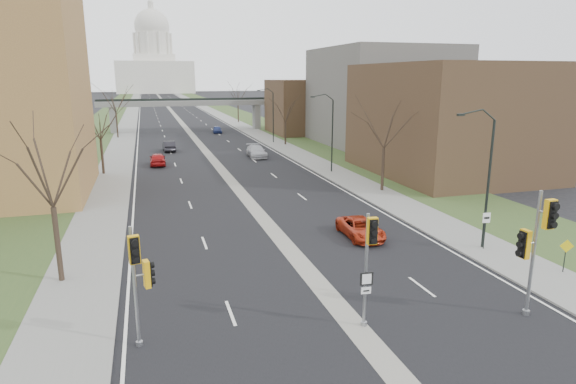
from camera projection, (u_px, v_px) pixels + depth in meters
name	position (u px, v px, depth m)	size (l,w,h in m)	color
ground	(348.00, 319.00, 21.68)	(700.00, 700.00, 0.00)	black
road_surface	(170.00, 109.00, 161.53)	(20.00, 600.00, 0.01)	black
median_strip	(170.00, 109.00, 161.53)	(1.20, 600.00, 0.02)	gray
sidewalk_right	(206.00, 108.00, 164.82)	(4.00, 600.00, 0.12)	gray
sidewalk_left	(132.00, 109.00, 158.21)	(4.00, 600.00, 0.12)	gray
grass_verge_right	(223.00, 108.00, 166.48)	(8.00, 600.00, 0.10)	#2C441F
grass_verge_left	(113.00, 110.00, 156.56)	(8.00, 600.00, 0.10)	#2C441F
commercial_block_near	(449.00, 120.00, 53.00)	(16.00, 20.00, 12.00)	#473321
commercial_block_mid	(381.00, 97.00, 76.12)	(18.00, 22.00, 15.00)	#5F5C57
commercial_block_far	(309.00, 107.00, 91.84)	(14.00, 14.00, 10.00)	#473321
pedestrian_bridge	(187.00, 106.00, 95.13)	(34.00, 3.00, 6.45)	slate
capitol	(154.00, 64.00, 315.67)	(48.00, 42.00, 55.75)	silver
streetlight_near	(481.00, 140.00, 28.68)	(2.61, 0.20, 8.70)	black
streetlight_mid	(326.00, 111.00, 52.92)	(2.61, 0.20, 8.70)	black
streetlight_far	(268.00, 100.00, 77.16)	(2.61, 0.20, 8.70)	black
tree_left_a	(48.00, 159.00, 24.01)	(7.20, 7.20, 9.40)	#382B21
tree_left_b	(99.00, 118.00, 52.07)	(6.75, 6.75, 8.81)	#382B21
tree_left_c	(115.00, 98.00, 83.58)	(7.65, 7.65, 9.99)	#382B21
tree_right_a	(385.00, 121.00, 44.22)	(7.20, 7.20, 9.40)	#382B21
tree_right_b	(285.00, 108.00, 75.18)	(6.30, 6.30, 8.22)	#382B21
tree_right_c	(238.00, 92.00, 112.19)	(7.65, 7.65, 9.99)	#382B21
signal_pole_left	(139.00, 270.00, 18.67)	(0.85, 1.05, 5.07)	gray
signal_pole_median	(369.00, 251.00, 19.98)	(0.59, 0.84, 5.11)	gray
signal_pole_right	(536.00, 237.00, 20.90)	(1.07, 1.02, 5.85)	gray
speed_limit_sign	(486.00, 224.00, 29.81)	(0.50, 0.09, 2.34)	black
warning_sign	(566.00, 251.00, 26.30)	(0.69, 0.32, 1.88)	black
car_left_near	(158.00, 159.00, 58.91)	(1.85, 4.59, 1.56)	#A21213
car_left_far	(169.00, 146.00, 70.05)	(1.58, 4.54, 1.50)	black
car_right_near	(361.00, 228.00, 32.53)	(2.15, 4.66, 1.30)	#AC2A12
car_right_mid	(256.00, 151.00, 64.91)	(2.22, 5.46, 1.58)	#A9AAB1
car_right_far	(217.00, 130.00, 92.59)	(1.60, 3.96, 1.35)	navy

